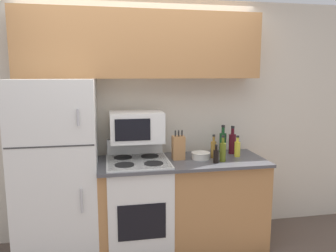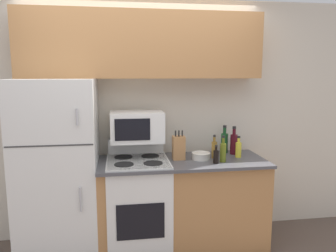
{
  "view_description": "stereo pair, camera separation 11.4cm",
  "coord_description": "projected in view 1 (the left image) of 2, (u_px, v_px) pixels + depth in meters",
  "views": [
    {
      "loc": [
        -0.36,
        -2.79,
        1.77
      ],
      "look_at": [
        0.22,
        0.29,
        1.27
      ],
      "focal_mm": 35.0,
      "sensor_mm": 36.0,
      "label": 1
    },
    {
      "loc": [
        -0.25,
        -2.81,
        1.77
      ],
      "look_at": [
        0.22,
        0.29,
        1.27
      ],
      "focal_mm": 35.0,
      "sensor_mm": 36.0,
      "label": 2
    }
  ],
  "objects": [
    {
      "name": "bottle_vinegar",
      "position": [
        214.0,
        149.0,
        3.34
      ],
      "size": [
        0.06,
        0.06,
        0.24
      ],
      "color": "olive",
      "rests_on": "lower_cabinets"
    },
    {
      "name": "bottle_cooking_spray",
      "position": [
        237.0,
        148.0,
        3.39
      ],
      "size": [
        0.06,
        0.06,
        0.22
      ],
      "color": "gold",
      "rests_on": "lower_cabinets"
    },
    {
      "name": "lower_cabinets",
      "position": [
        182.0,
        203.0,
        3.35
      ],
      "size": [
        1.66,
        0.68,
        0.92
      ],
      "color": "#B27A47",
      "rests_on": "ground_plane"
    },
    {
      "name": "bottle_soy_sauce",
      "position": [
        216.0,
        156.0,
        3.15
      ],
      "size": [
        0.05,
        0.05,
        0.18
      ],
      "color": "black",
      "rests_on": "lower_cabinets"
    },
    {
      "name": "knife_block",
      "position": [
        178.0,
        148.0,
        3.28
      ],
      "size": [
        0.12,
        0.11,
        0.3
      ],
      "color": "#B27A47",
      "rests_on": "lower_cabinets"
    },
    {
      "name": "bottle_wine_red",
      "position": [
        232.0,
        143.0,
        3.51
      ],
      "size": [
        0.08,
        0.08,
        0.3
      ],
      "color": "#470F19",
      "rests_on": "lower_cabinets"
    },
    {
      "name": "wall_back",
      "position": [
        141.0,
        120.0,
        3.56
      ],
      "size": [
        8.0,
        0.05,
        2.55
      ],
      "color": "beige",
      "rests_on": "ground_plane"
    },
    {
      "name": "stove",
      "position": [
        138.0,
        205.0,
        3.26
      ],
      "size": [
        0.61,
        0.66,
        1.1
      ],
      "color": "white",
      "rests_on": "ground_plane"
    },
    {
      "name": "microwave",
      "position": [
        136.0,
        127.0,
        3.26
      ],
      "size": [
        0.52,
        0.37,
        0.3
      ],
      "color": "white",
      "rests_on": "stove"
    },
    {
      "name": "upper_cabinets",
      "position": [
        141.0,
        45.0,
        3.26
      ],
      "size": [
        2.4,
        0.32,
        0.65
      ],
      "color": "#B27A47",
      "rests_on": "refrigerator"
    },
    {
      "name": "bowl",
      "position": [
        201.0,
        155.0,
        3.3
      ],
      "size": [
        0.19,
        0.19,
        0.07
      ],
      "color": "silver",
      "rests_on": "lower_cabinets"
    },
    {
      "name": "bottle_wine_green",
      "position": [
        223.0,
        142.0,
        3.57
      ],
      "size": [
        0.08,
        0.08,
        0.3
      ],
      "color": "#194C23",
      "rests_on": "lower_cabinets"
    },
    {
      "name": "refrigerator",
      "position": [
        58.0,
        171.0,
        3.1
      ],
      "size": [
        0.74,
        0.72,
        1.73
      ],
      "color": "white",
      "rests_on": "ground_plane"
    },
    {
      "name": "bottle_olive_oil",
      "position": [
        223.0,
        151.0,
        3.2
      ],
      "size": [
        0.06,
        0.06,
        0.26
      ],
      "color": "#5B6619",
      "rests_on": "lower_cabinets"
    }
  ]
}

